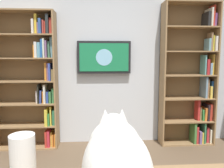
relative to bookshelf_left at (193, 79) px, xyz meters
The scene contains 6 objects.
wall_back 1.37m from the bookshelf_left, ahead, with size 4.52×0.06×2.70m, color silver.
bookshelf_left is the anchor object (origin of this frame).
bookshelf_right 2.43m from the bookshelf_left, ahead, with size 0.92×0.28×2.01m.
wall_mounted_tv 1.42m from the bookshelf_left, ahead, with size 0.81×0.07×0.49m.
cat 2.83m from the bookshelf_left, 60.22° to the left, with size 0.28×0.64×0.36m.
paper_towel_roll 2.98m from the bookshelf_left, 52.54° to the left, with size 0.11×0.11×0.26m, color white.
Camera 1 is at (0.16, 1.25, 1.35)m, focal length 35.44 mm.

